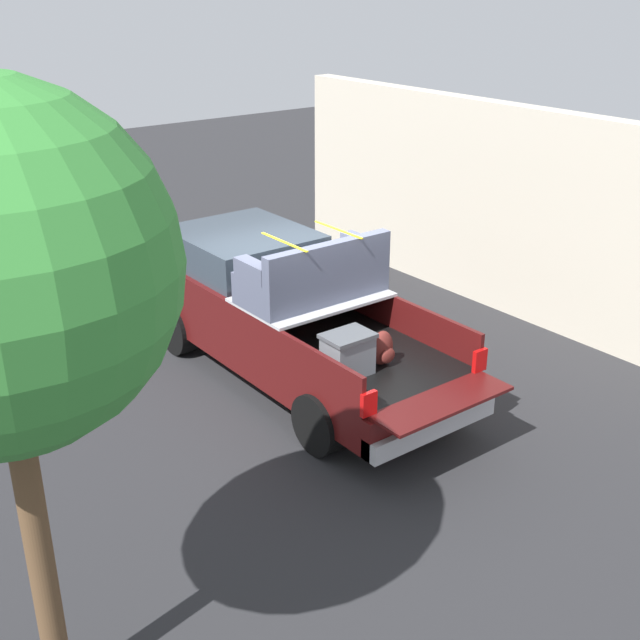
% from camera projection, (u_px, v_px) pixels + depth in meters
% --- Properties ---
extents(ground_plane, '(40.00, 40.00, 0.00)m').
position_uv_depth(ground_plane, '(295.00, 377.00, 11.60)').
color(ground_plane, '#262628').
extents(pickup_truck, '(6.05, 2.06, 2.23)m').
position_uv_depth(pickup_truck, '(278.00, 308.00, 11.49)').
color(pickup_truck, '#470F0F').
rests_on(pickup_truck, ground_plane).
extents(building_facade, '(9.95, 0.36, 3.42)m').
position_uv_depth(building_facade, '(503.00, 209.00, 13.50)').
color(building_facade, beige).
rests_on(building_facade, ground_plane).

